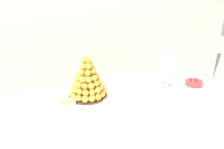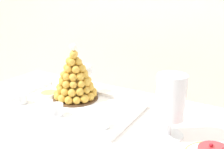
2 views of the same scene
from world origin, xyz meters
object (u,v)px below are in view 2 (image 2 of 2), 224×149
Objects in this scene: dessert_cup_left at (22,99)px; creme_brulee_ramekin at (49,94)px; dessert_cup_centre at (102,122)px; dessert_cup_mid_left at (57,110)px; croquembouche at (75,78)px; wine_glass at (86,71)px; macaron_goblet at (171,99)px; serving_tray at (74,106)px.

creme_brulee_ramekin is at bearing 68.34° from dessert_cup_left.
dessert_cup_centre is at bearing 0.01° from dessert_cup_left.
dessert_cup_mid_left is 1.14× the size of dessert_cup_centre.
croquembouche is 1.75× the size of wine_glass.
dessert_cup_left is at bearing -119.93° from wine_glass.
dessert_cup_mid_left is at bearing -175.89° from dessert_cup_centre.
dessert_cup_centre is at bearing -161.00° from macaron_goblet.
wine_glass is at bearing 54.34° from creme_brulee_ramekin.
croquembouche is 0.18m from creme_brulee_ramekin.
croquembouche is at bearing 122.47° from serving_tray.
wine_glass is (-0.07, 0.20, 0.12)m from serving_tray.
creme_brulee_ramekin is 0.24m from wine_glass.
dessert_cup_mid_left is 0.63× the size of creme_brulee_ramekin.
croquembouche is 0.29m from dessert_cup_left.
dessert_cup_mid_left reaches higher than serving_tray.
serving_tray is 10.36× the size of dessert_cup_mid_left.
wine_glass is at bearing 60.07° from dessert_cup_left.
macaron_goblet is at bearing -21.64° from wine_glass.
dessert_cup_mid_left is 0.35m from wine_glass.
wine_glass is (-0.07, 0.33, 0.09)m from dessert_cup_mid_left.
dessert_cup_left is 1.02× the size of dessert_cup_centre.
serving_tray is 0.27m from dessert_cup_left.
serving_tray is 6.49× the size of creme_brulee_ramekin.
serving_tray is 0.52m from macaron_goblet.
dessert_cup_left is at bearing 176.14° from dessert_cup_mid_left.
dessert_cup_left is (-0.20, -0.19, -0.09)m from croquembouche.
dessert_cup_centre is (0.49, 0.00, 0.00)m from dessert_cup_left.
dessert_cup_left is 0.49m from dessert_cup_centre.
dessert_cup_left is 0.15m from creme_brulee_ramekin.
dessert_cup_mid_left is 0.25m from creme_brulee_ramekin.
wine_glass reaches higher than dessert_cup_mid_left.
creme_brulee_ramekin is 0.60× the size of wine_glass.
dessert_cup_centre is at bearing 4.11° from dessert_cup_mid_left.
serving_tray is 2.59× the size of macaron_goblet.
macaron_goblet reaches higher than serving_tray.
croquembouche is 0.35m from dessert_cup_centre.
dessert_cup_left is at bearing -173.28° from macaron_goblet.
dessert_cup_centre is 0.45m from wine_glass.
croquembouche is 0.55m from macaron_goblet.
wine_glass reaches higher than dessert_cup_left.
dessert_cup_left is at bearing -137.32° from croquembouche.
dessert_cup_mid_left reaches higher than creme_brulee_ramekin.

